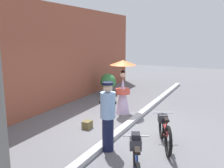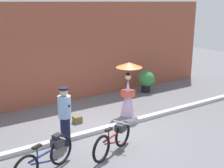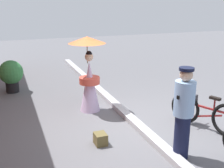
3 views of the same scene
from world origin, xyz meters
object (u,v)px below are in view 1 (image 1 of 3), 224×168
at_px(bicycle_near_officer, 164,130).
at_px(backpack_on_pavement, 87,125).
at_px(bicycle_far_side, 136,161).
at_px(person_with_parasol, 123,86).
at_px(person_officer, 108,115).
at_px(potted_plant_by_door, 108,82).

distance_m(bicycle_near_officer, backpack_on_pavement, 2.24).
bearing_deg(bicycle_far_side, person_with_parasol, 27.77).
xyz_separation_m(bicycle_near_officer, bicycle_far_side, (-1.74, 0.04, 0.04)).
xyz_separation_m(person_officer, potted_plant_by_door, (4.87, 2.54, -0.30)).
distance_m(bicycle_far_side, backpack_on_pavement, 2.86).
bearing_deg(bicycle_far_side, person_officer, 48.77).
bearing_deg(backpack_on_pavement, bicycle_far_side, -129.96).
bearing_deg(person_officer, bicycle_near_officer, -52.51).
xyz_separation_m(bicycle_near_officer, backpack_on_pavement, (0.09, 2.22, -0.27)).
relative_size(bicycle_far_side, backpack_on_pavement, 6.30).
relative_size(bicycle_near_officer, backpack_on_pavement, 5.88).
bearing_deg(person_with_parasol, person_officer, -162.46).
height_order(person_officer, backpack_on_pavement, person_officer).
height_order(person_officer, person_with_parasol, person_with_parasol).
height_order(person_with_parasol, backpack_on_pavement, person_with_parasol).
bearing_deg(backpack_on_pavement, bicycle_near_officer, -92.29).
bearing_deg(person_officer, bicycle_far_side, -131.23).
bearing_deg(potted_plant_by_door, bicycle_near_officer, -138.10).
height_order(bicycle_near_officer, backpack_on_pavement, bicycle_near_officer).
bearing_deg(bicycle_near_officer, bicycle_far_side, 178.72).
bearing_deg(person_officer, potted_plant_by_door, 27.59).
xyz_separation_m(bicycle_far_side, backpack_on_pavement, (1.83, 2.18, -0.31)).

